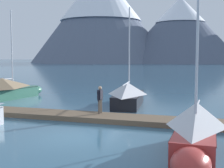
{
  "coord_description": "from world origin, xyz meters",
  "views": [
    {
      "loc": [
        5.05,
        -13.6,
        3.8
      ],
      "look_at": [
        0.0,
        6.0,
        2.0
      ],
      "focal_mm": 49.83,
      "sensor_mm": 36.0,
      "label": 1
    }
  ],
  "objects_px": {
    "sailboat_mid_dock_port": "(129,94)",
    "person_on_dock": "(100,98)",
    "sailboat_mid_dock_starboard": "(195,132)",
    "sailboat_nearest_berth": "(8,89)"
  },
  "relations": [
    {
      "from": "sailboat_mid_dock_port",
      "to": "sailboat_mid_dock_starboard",
      "type": "relative_size",
      "value": 0.88
    },
    {
      "from": "sailboat_mid_dock_port",
      "to": "person_on_dock",
      "type": "relative_size",
      "value": 4.47
    },
    {
      "from": "sailboat_mid_dock_starboard",
      "to": "sailboat_mid_dock_port",
      "type": "bearing_deg",
      "value": 113.31
    },
    {
      "from": "sailboat_nearest_berth",
      "to": "sailboat_mid_dock_port",
      "type": "bearing_deg",
      "value": -5.15
    },
    {
      "from": "sailboat_nearest_berth",
      "to": "sailboat_mid_dock_port",
      "type": "relative_size",
      "value": 1.05
    },
    {
      "from": "sailboat_mid_dock_port",
      "to": "sailboat_mid_dock_starboard",
      "type": "height_order",
      "value": "sailboat_mid_dock_starboard"
    },
    {
      "from": "sailboat_mid_dock_port",
      "to": "person_on_dock",
      "type": "xyz_separation_m",
      "value": [
        -0.71,
        -5.33,
        0.39
      ]
    },
    {
      "from": "sailboat_mid_dock_starboard",
      "to": "sailboat_nearest_berth",
      "type": "bearing_deg",
      "value": 142.51
    },
    {
      "from": "sailboat_nearest_berth",
      "to": "sailboat_mid_dock_starboard",
      "type": "distance_m",
      "value": 20.31
    },
    {
      "from": "sailboat_nearest_berth",
      "to": "sailboat_mid_dock_port",
      "type": "distance_m",
      "value": 11.27
    }
  ]
}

